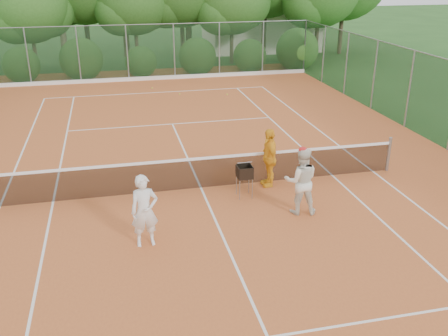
# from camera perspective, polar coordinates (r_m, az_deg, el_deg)

# --- Properties ---
(ground) EXTENTS (120.00, 120.00, 0.00)m
(ground) POSITION_cam_1_polar(r_m,az_deg,el_deg) (14.50, -2.64, -2.40)
(ground) COLOR #234D1B
(ground) RESTS_ON ground
(clay_court) EXTENTS (18.00, 36.00, 0.02)m
(clay_court) POSITION_cam_1_polar(r_m,az_deg,el_deg) (14.49, -2.64, -2.36)
(clay_court) COLOR #C1602C
(clay_court) RESTS_ON ground
(club_building) EXTENTS (8.00, 5.00, 3.00)m
(club_building) POSITION_cam_1_polar(r_m,az_deg,el_deg) (38.92, 4.19, 15.58)
(club_building) COLOR beige
(club_building) RESTS_ON ground
(tennis_net) EXTENTS (11.97, 0.10, 1.10)m
(tennis_net) POSITION_cam_1_polar(r_m,az_deg,el_deg) (14.28, -2.68, -0.46)
(tennis_net) COLOR gray
(tennis_net) RESTS_ON clay_court
(player_white) EXTENTS (0.66, 0.46, 1.72)m
(player_white) POSITION_cam_1_polar(r_m,az_deg,el_deg) (11.45, -9.07, -4.88)
(player_white) COLOR white
(player_white) RESTS_ON clay_court
(player_center_grp) EXTENTS (0.99, 0.85, 1.82)m
(player_center_grp) POSITION_cam_1_polar(r_m,az_deg,el_deg) (12.89, 8.79, -1.45)
(player_center_grp) COLOR white
(player_center_grp) RESTS_ON clay_court
(player_yellow) EXTENTS (0.44, 1.02, 1.73)m
(player_yellow) POSITION_cam_1_polar(r_m,az_deg,el_deg) (14.42, 5.17, 1.21)
(player_yellow) COLOR yellow
(player_yellow) RESTS_ON clay_court
(ball_hopper) EXTENTS (0.40, 0.40, 0.92)m
(ball_hopper) POSITION_cam_1_polar(r_m,az_deg,el_deg) (13.70, 2.37, -0.50)
(ball_hopper) COLOR gray
(ball_hopper) RESTS_ON clay_court
(stray_ball_a) EXTENTS (0.07, 0.07, 0.07)m
(stray_ball_a) POSITION_cam_1_polar(r_m,az_deg,el_deg) (25.11, -5.09, 8.43)
(stray_ball_a) COLOR #BFDB33
(stray_ball_a) RESTS_ON clay_court
(stray_ball_b) EXTENTS (0.07, 0.07, 0.07)m
(stray_ball_b) POSITION_cam_1_polar(r_m,az_deg,el_deg) (26.53, -8.22, 9.04)
(stray_ball_b) COLOR #DAEE37
(stray_ball_b) RESTS_ON clay_court
(stray_ball_c) EXTENTS (0.07, 0.07, 0.07)m
(stray_ball_c) POSITION_cam_1_polar(r_m,az_deg,el_deg) (24.91, 0.36, 8.40)
(stray_ball_c) COLOR #D0DB32
(stray_ball_c) RESTS_ON clay_court
(court_markings) EXTENTS (11.03, 23.83, 0.01)m
(court_markings) POSITION_cam_1_polar(r_m,az_deg,el_deg) (14.49, -2.64, -2.32)
(court_markings) COLOR white
(court_markings) RESTS_ON clay_court
(fence_back) EXTENTS (18.07, 0.07, 3.00)m
(fence_back) POSITION_cam_1_polar(r_m,az_deg,el_deg) (28.42, -8.35, 12.94)
(fence_back) COLOR #19381E
(fence_back) RESTS_ON clay_court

